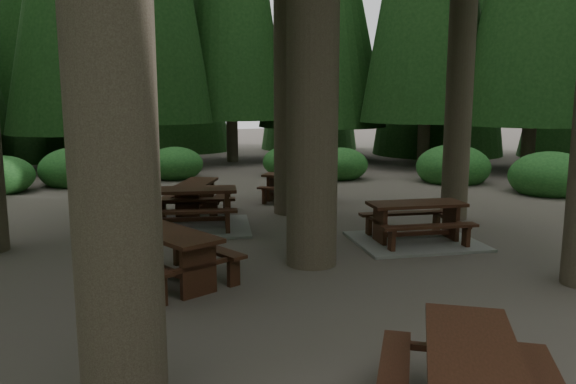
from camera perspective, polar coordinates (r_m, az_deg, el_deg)
name	(u,v)px	position (r m, az deg, el deg)	size (l,w,h in m)	color
ground	(273,273)	(9.06, -1.53, -8.24)	(80.00, 80.00, 0.00)	#4F4840
picnic_table_a	(416,229)	(11.12, 12.83, -3.68)	(2.73, 2.44, 0.79)	gray
picnic_table_b	(170,249)	(8.61, -11.91, -5.70)	(1.98, 2.22, 0.80)	black
picnic_table_c	(189,214)	(12.18, -10.00, -2.25)	(3.10, 2.81, 0.87)	gray
picnic_table_d	(295,184)	(15.12, 0.69, 0.86)	(2.17, 2.14, 0.73)	black
picnic_table_e	(471,379)	(4.98, 18.13, -17.59)	(2.32, 2.38, 0.80)	black
picnic_table_f	(196,193)	(13.58, -9.37, -0.12)	(2.18, 2.30, 0.78)	black
shrub_ring	(292,234)	(9.89, 0.41, -4.30)	(23.86, 24.64, 1.49)	#1D551F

